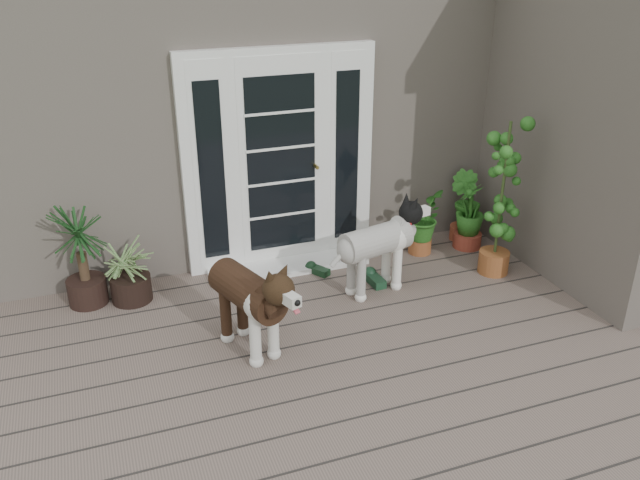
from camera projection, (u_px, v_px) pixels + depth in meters
name	position (u px, v px, depth m)	size (l,w,h in m)	color
deck	(393.00, 384.00, 5.04)	(6.20, 4.60, 0.12)	#6B5B4C
house_main	(246.00, 81.00, 8.02)	(7.40, 4.00, 3.10)	#665E54
house_wing	(625.00, 123.00, 6.25)	(1.60, 2.40, 3.10)	#665E54
door_unit	(280.00, 160.00, 6.36)	(1.90, 0.14, 2.15)	white
door_step	(288.00, 266.00, 6.64)	(1.60, 0.40, 0.05)	white
brindle_dog	(248.00, 307.00, 5.19)	(0.41, 0.95, 0.79)	#3B2315
white_dog	(375.00, 255.00, 6.07)	(0.39, 0.91, 0.76)	white
spider_plant	(129.00, 268.00, 5.93)	(0.61, 0.61, 0.65)	#7E8D56
yucca	(82.00, 255.00, 5.82)	(0.67, 0.67, 0.96)	black
herb_a	(421.00, 227.00, 6.85)	(0.46, 0.46, 0.59)	#295819
herb_b	(464.00, 216.00, 7.16)	(0.37, 0.37, 0.56)	#1B6022
herb_c	(469.00, 223.00, 6.98)	(0.36, 0.36, 0.56)	#185317
sapling	(502.00, 198.00, 6.24)	(0.47, 0.47, 1.59)	#1B5F1F
clog_left	(318.00, 269.00, 6.53)	(0.13, 0.29, 0.09)	black
clog_right	(374.00, 278.00, 6.34)	(0.16, 0.34, 0.10)	#163822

